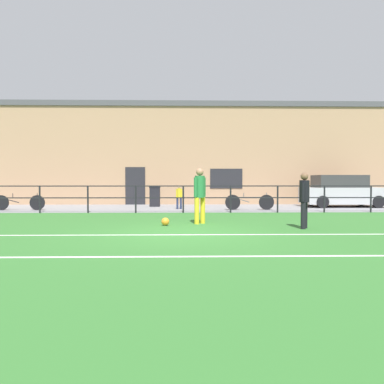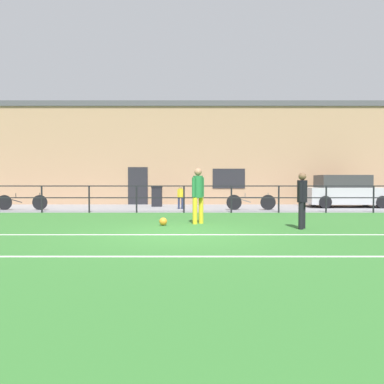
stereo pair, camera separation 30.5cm
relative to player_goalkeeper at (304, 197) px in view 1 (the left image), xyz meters
name	(u,v)px [view 1 (the left image)]	position (x,y,z in m)	size (l,w,h in m)	color
ground	(183,234)	(-3.44, -0.88, -0.92)	(60.00, 44.00, 0.04)	#33702D
field_line_touchline	(183,235)	(-3.44, -1.12, -0.90)	(36.00, 0.11, 0.00)	white
field_line_hash	(182,257)	(-3.44, -3.74, -0.90)	(36.00, 0.11, 0.00)	white
pavement_strip	(183,208)	(-3.44, 7.62, -0.89)	(48.00, 5.00, 0.02)	gray
perimeter_fence	(183,195)	(-3.44, 5.12, -0.15)	(36.07, 0.07, 1.15)	black
clubhouse_facade	(183,154)	(-3.44, 11.32, 2.00)	(28.00, 2.56, 5.78)	tan
player_goalkeeper	(304,197)	(0.00, 0.00, 0.00)	(0.28, 0.39, 1.58)	black
player_striker	(200,192)	(-2.91, 1.21, 0.09)	(0.38, 0.36, 1.75)	gold
soccer_ball_match	(165,222)	(-3.97, 0.77, -0.78)	(0.24, 0.24, 0.24)	orange
spectator_child	(179,196)	(-3.64, 6.89, -0.25)	(0.30, 0.20, 1.12)	#232D4C
parked_car_red	(342,192)	(4.63, 8.15, -0.12)	(4.03, 1.89, 1.61)	#B7B7BC
bicycle_parked_1	(250,202)	(-0.42, 6.32, -0.52)	(2.24, 0.04, 0.78)	black
bicycle_parked_2	(19,202)	(-10.83, 6.32, -0.52)	(2.29, 0.04, 0.77)	black
trash_bin_0	(155,196)	(-4.90, 8.50, -0.35)	(0.55, 0.46, 1.04)	black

